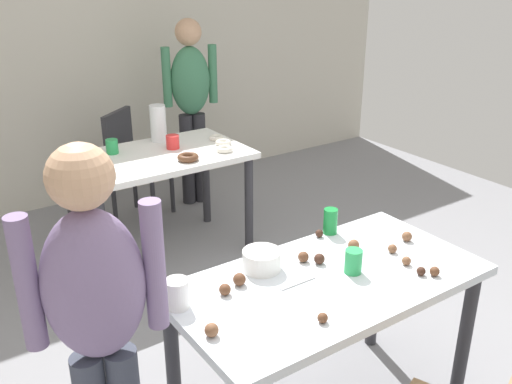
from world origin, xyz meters
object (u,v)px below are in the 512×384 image
Objects in this scene: person_adult_far at (191,97)px; mixing_bowl at (262,260)px; dining_table_far at (159,169)px; soda_can at (330,221)px; pitcher_far at (158,123)px; dining_table_near at (328,299)px; person_girl_near at (98,320)px; chair_far_table at (132,159)px.

person_adult_far is 9.46× the size of mixing_bowl.
dining_table_far is at bearing 79.85° from mixing_bowl.
person_adult_far is at bearing 78.07° from soda_can.
dining_table_far is 7.23× the size of mixing_bowl.
dining_table_near is at bearing -96.46° from pitcher_far.
soda_can reaches higher than mixing_bowl.
dining_table_near is 1.84m from dining_table_far.
person_adult_far is (0.74, 2.54, 0.27)m from dining_table_near.
dining_table_near is 10.63× the size of soda_can.
person_girl_near is 2.34m from pitcher_far.
soda_can reaches higher than chair_far_table.
mixing_bowl is (-0.29, -1.62, 0.15)m from dining_table_far.
chair_far_table is 3.37× the size of pitcher_far.
chair_far_table is 2.38m from mixing_bowl.
person_adult_far is at bearing 56.02° from person_girl_near.
pitcher_far is (0.14, 0.26, 0.24)m from dining_table_far.
person_girl_near reaches higher than mixing_bowl.
dining_table_far is at bearing 86.81° from dining_table_near.
soda_can is at bearing -83.78° from dining_table_far.
pitcher_far reaches higher than dining_table_near.
pitcher_far reaches higher than dining_table_far.
dining_table_near is 2.12m from pitcher_far.
mixing_bowl is at bearing -168.47° from soda_can.
mixing_bowl is 0.47m from soda_can.
person_girl_near reaches higher than dining_table_near.
pitcher_far is (0.04, -0.44, 0.38)m from chair_far_table.
person_girl_near is (-1.03, -1.77, 0.23)m from dining_table_far.
soda_can is at bearing -88.09° from chair_far_table.
chair_far_table is at bearing 80.65° from mixing_bowl.
mixing_bowl is 1.93m from pitcher_far.
chair_far_table is at bearing 95.54° from pitcher_far.
person_adult_far is (1.67, 2.48, 0.04)m from person_girl_near.
dining_table_near is 0.96m from person_girl_near.
dining_table_far is 0.99m from person_adult_far.
dining_table_far is 0.80× the size of person_girl_near.
chair_far_table reaches higher than dining_table_far.
chair_far_table is 0.59× the size of person_girl_near.
pitcher_far is at bearing 77.27° from mixing_bowl.
dining_table_near is at bearing -93.19° from dining_table_far.
person_girl_near is 2.99m from person_adult_far.
pitcher_far reaches higher than soda_can.
person_girl_near is at bearing -123.98° from person_adult_far.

